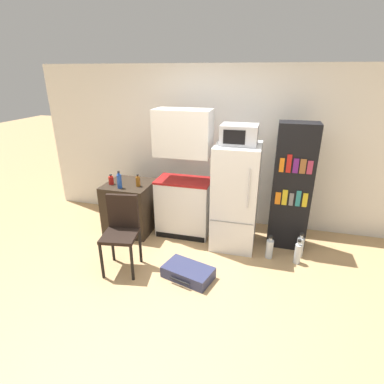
# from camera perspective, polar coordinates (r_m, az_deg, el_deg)

# --- Properties ---
(ground_plane) EXTENTS (24.00, 24.00, 0.00)m
(ground_plane) POSITION_cam_1_polar(r_m,az_deg,el_deg) (3.47, -0.45, -19.48)
(ground_plane) COLOR tan
(wall_back) EXTENTS (6.40, 0.10, 2.41)m
(wall_back) POSITION_cam_1_polar(r_m,az_deg,el_deg) (4.66, 8.49, 8.19)
(wall_back) COLOR white
(wall_back) RESTS_ON ground_plane
(side_table) EXTENTS (0.68, 0.66, 0.76)m
(side_table) POSITION_cam_1_polar(r_m,az_deg,el_deg) (4.67, -11.60, -2.73)
(side_table) COLOR #2D2319
(side_table) RESTS_ON ground_plane
(kitchen_hutch) EXTENTS (0.79, 0.47, 1.84)m
(kitchen_hutch) POSITION_cam_1_polar(r_m,az_deg,el_deg) (4.30, -1.61, 2.28)
(kitchen_hutch) COLOR white
(kitchen_hutch) RESTS_ON ground_plane
(refrigerator) EXTENTS (0.59, 0.68, 1.44)m
(refrigerator) POSITION_cam_1_polar(r_m,az_deg,el_deg) (4.11, 8.31, -0.84)
(refrigerator) COLOR white
(refrigerator) RESTS_ON ground_plane
(microwave) EXTENTS (0.46, 0.36, 0.25)m
(microwave) POSITION_cam_1_polar(r_m,az_deg,el_deg) (3.87, 8.99, 10.76)
(microwave) COLOR #B7B7BC
(microwave) RESTS_ON refrigerator
(bookshelf) EXTENTS (0.50, 0.34, 1.72)m
(bookshelf) POSITION_cam_1_polar(r_m,az_deg,el_deg) (4.21, 18.46, 0.85)
(bookshelf) COLOR black
(bookshelf) RESTS_ON ground_plane
(bottle_ketchup_red) EXTENTS (0.07, 0.07, 0.15)m
(bottle_ketchup_red) POSITION_cam_1_polar(r_m,az_deg,el_deg) (4.53, -15.16, 2.20)
(bottle_ketchup_red) COLOR #AD1914
(bottle_ketchup_red) RESTS_ON side_table
(bottle_amber_beer) EXTENTS (0.06, 0.06, 0.18)m
(bottle_amber_beer) POSITION_cam_1_polar(r_m,az_deg,el_deg) (4.36, -10.25, 2.02)
(bottle_amber_beer) COLOR brown
(bottle_amber_beer) RESTS_ON side_table
(bottle_blue_soda) EXTENTS (0.07, 0.07, 0.25)m
(bottle_blue_soda) POSITION_cam_1_polar(r_m,az_deg,el_deg) (4.34, -13.68, 2.06)
(bottle_blue_soda) COLOR #1E47A3
(bottle_blue_soda) RESTS_ON side_table
(chair) EXTENTS (0.46, 0.46, 0.94)m
(chair) POSITION_cam_1_polar(r_m,az_deg,el_deg) (3.73, -13.25, -6.35)
(chair) COLOR black
(chair) RESTS_ON ground_plane
(suitcase_large_flat) EXTENTS (0.65, 0.48, 0.14)m
(suitcase_large_flat) POSITION_cam_1_polar(r_m,az_deg,el_deg) (3.70, -0.75, -15.05)
(suitcase_large_flat) COLOR navy
(suitcase_large_flat) RESTS_ON ground_plane
(water_bottle_front) EXTENTS (0.09, 0.09, 0.35)m
(water_bottle_front) POSITION_cam_1_polar(r_m,az_deg,el_deg) (4.27, 19.88, -9.73)
(water_bottle_front) COLOR silver
(water_bottle_front) RESTS_ON ground_plane
(water_bottle_middle) EXTENTS (0.08, 0.08, 0.34)m
(water_bottle_middle) POSITION_cam_1_polar(r_m,az_deg,el_deg) (4.12, 19.50, -10.93)
(water_bottle_middle) COLOR silver
(water_bottle_middle) RESTS_ON ground_plane
(water_bottle_back) EXTENTS (0.09, 0.09, 0.32)m
(water_bottle_back) POSITION_cam_1_polar(r_m,az_deg,el_deg) (4.13, 14.54, -10.37)
(water_bottle_back) COLOR silver
(water_bottle_back) RESTS_ON ground_plane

